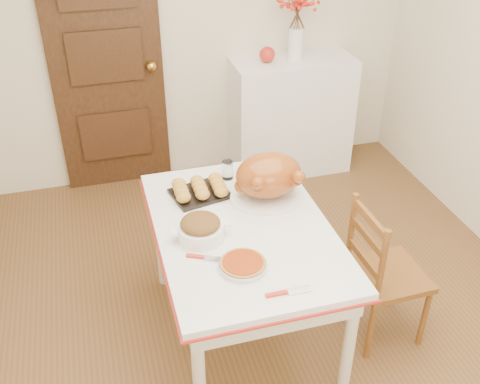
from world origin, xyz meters
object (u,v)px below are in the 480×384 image
object	(u,v)px
kitchen_table	(242,283)
turkey_platter	(269,178)
chair_oak	(389,272)
pumpkin_pie	(243,264)
sideboard	(291,116)

from	to	relation	value
kitchen_table	turkey_platter	bearing A→B (deg)	45.72
kitchen_table	chair_oak	xyz separation A→B (m)	(0.80, -0.18, 0.05)
kitchen_table	pumpkin_pie	world-z (taller)	pumpkin_pie
kitchen_table	turkey_platter	world-z (taller)	turkey_platter
sideboard	pumpkin_pie	bearing A→B (deg)	-116.05
chair_oak	turkey_platter	size ratio (longest dim) A/B	2.08
kitchen_table	turkey_platter	distance (m)	0.61
kitchen_table	chair_oak	size ratio (longest dim) A/B	1.48
turkey_platter	pumpkin_pie	bearing A→B (deg)	-101.31
sideboard	turkey_platter	xyz separation A→B (m)	(-0.73, -1.57, 0.43)
chair_oak	turkey_platter	xyz separation A→B (m)	(-0.59, 0.40, 0.48)
sideboard	kitchen_table	distance (m)	2.01
kitchen_table	pumpkin_pie	bearing A→B (deg)	-105.87
sideboard	turkey_platter	world-z (taller)	turkey_platter
pumpkin_pie	chair_oak	bearing A→B (deg)	8.40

